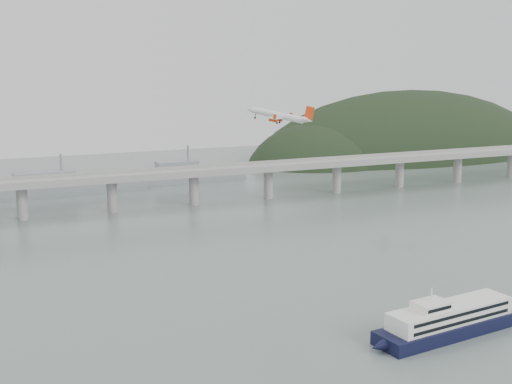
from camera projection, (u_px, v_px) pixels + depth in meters
name	position (u px, v px, depth m)	size (l,w,h in m)	color
ground	(319.00, 325.00, 231.81)	(900.00, 900.00, 0.00)	slate
bridge	(160.00, 179.00, 408.62)	(800.00, 22.00, 23.90)	gray
headland	(420.00, 174.00, 644.32)	(365.00, 155.00, 156.00)	black
ferry	(450.00, 320.00, 223.60)	(91.37, 24.27, 17.26)	black
airliner	(279.00, 116.00, 324.50)	(28.70, 26.83, 8.96)	white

